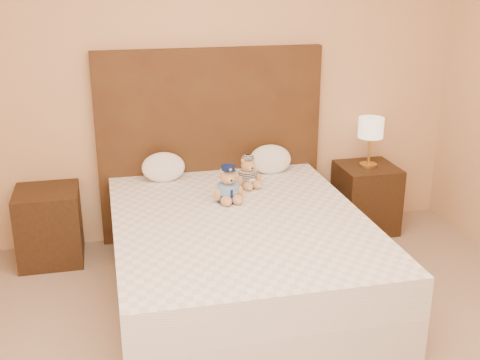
# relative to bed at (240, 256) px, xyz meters

# --- Properties ---
(room_walls) EXTENTS (4.04, 4.52, 2.72)m
(room_walls) POSITION_rel_bed_xyz_m (0.00, -0.74, 1.53)
(room_walls) COLOR tan
(room_walls) RESTS_ON ground
(bed) EXTENTS (1.60, 2.00, 0.55)m
(bed) POSITION_rel_bed_xyz_m (0.00, 0.00, 0.00)
(bed) COLOR white
(bed) RESTS_ON ground
(headboard) EXTENTS (1.75, 0.08, 1.50)m
(headboard) POSITION_rel_bed_xyz_m (0.00, 1.01, 0.47)
(headboard) COLOR #452E14
(headboard) RESTS_ON ground
(nightstand_left) EXTENTS (0.45, 0.45, 0.55)m
(nightstand_left) POSITION_rel_bed_xyz_m (-1.25, 0.80, -0.00)
(nightstand_left) COLOR #341E10
(nightstand_left) RESTS_ON ground
(nightstand_right) EXTENTS (0.45, 0.45, 0.55)m
(nightstand_right) POSITION_rel_bed_xyz_m (1.25, 0.80, -0.00)
(nightstand_right) COLOR #341E10
(nightstand_right) RESTS_ON ground
(lamp) EXTENTS (0.20, 0.20, 0.40)m
(lamp) POSITION_rel_bed_xyz_m (1.25, 0.80, 0.57)
(lamp) COLOR gold
(lamp) RESTS_ON nightstand_right
(teddy_police) EXTENTS (0.25, 0.24, 0.26)m
(teddy_police) POSITION_rel_bed_xyz_m (-0.01, 0.29, 0.40)
(teddy_police) COLOR tan
(teddy_police) RESTS_ON bed
(teddy_prisoner) EXTENTS (0.25, 0.24, 0.23)m
(teddy_prisoner) POSITION_rel_bed_xyz_m (0.19, 0.55, 0.39)
(teddy_prisoner) COLOR tan
(teddy_prisoner) RESTS_ON bed
(pillow_left) EXTENTS (0.32, 0.21, 0.23)m
(pillow_left) POSITION_rel_bed_xyz_m (-0.40, 0.83, 0.39)
(pillow_left) COLOR white
(pillow_left) RESTS_ON bed
(pillow_right) EXTENTS (0.33, 0.21, 0.23)m
(pillow_right) POSITION_rel_bed_xyz_m (0.44, 0.83, 0.39)
(pillow_right) COLOR white
(pillow_right) RESTS_ON bed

